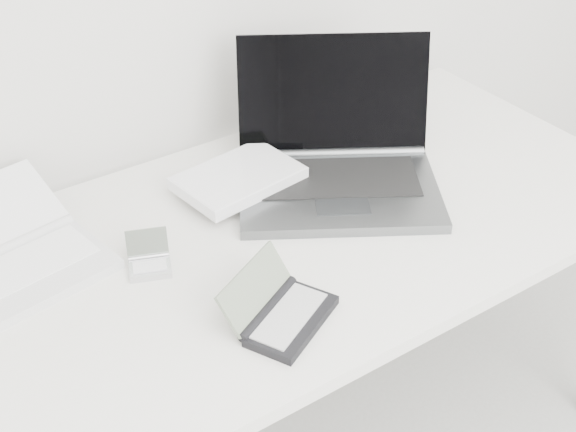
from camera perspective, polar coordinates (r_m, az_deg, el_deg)
desk at (r=1.71m, az=0.08°, el=-1.95°), size 1.60×0.80×0.73m
laptop_large at (r=1.79m, az=2.02°, el=3.55°), size 0.62×0.55×0.29m
netbook_open_white at (r=1.65m, az=-18.52°, el=-2.65°), size 0.33×0.40×0.09m
pda_silver at (r=1.59m, az=-9.84°, el=-3.19°), size 0.11×0.11×0.07m
palmtop_charcoal at (r=1.44m, az=-0.48°, el=-6.86°), size 0.23×0.22×0.09m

